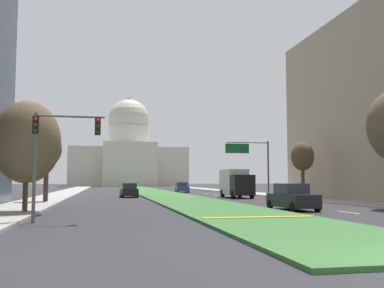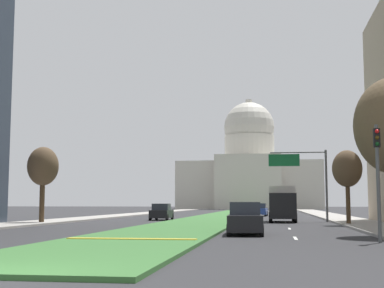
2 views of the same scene
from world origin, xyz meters
name	(u,v)px [view 2 (image 2 of 2)]	position (x,y,z in m)	size (l,w,h in m)	color
ground_plane	(231,214)	(0.00, 69.37, 0.00)	(305.21, 305.21, 0.00)	#2B2B2D
grass_median	(227,215)	(0.00, 62.43, 0.07)	(6.44, 124.86, 0.14)	#386B33
median_curb_nose	(131,239)	(0.00, 12.00, 0.16)	(5.80, 0.50, 0.04)	gold
lane_dashes_right	(285,221)	(7.26, 41.83, 0.00)	(0.16, 53.72, 0.01)	silver
sidewalk_left	(116,216)	(-13.30, 55.49, 0.07)	(4.00, 124.86, 0.15)	#9E9991
sidewalk_right	(334,217)	(13.30, 55.49, 0.07)	(4.00, 124.86, 0.15)	#9E9991
capitol_building	(249,170)	(0.00, 137.98, 10.43)	(38.09, 22.04, 30.01)	beige
traffic_light_near_right	(378,167)	(10.80, 13.33, 3.31)	(0.28, 0.35, 5.20)	#515456
overhead_guide_sign	(305,171)	(9.09, 39.07, 4.63)	(5.25, 0.20, 6.50)	#515456
street_tree_left_mid	(43,167)	(-12.61, 31.34, 4.65)	(2.56, 2.56, 6.34)	#4C3823
street_tree_right_mid	(347,169)	(11.93, 32.05, 4.29)	(2.29, 2.29, 5.79)	#4C3823
sedan_lead_stopped	(245,219)	(4.67, 18.53, 0.83)	(2.09, 4.41, 1.77)	black
sedan_midblock	(162,212)	(-4.81, 42.33, 0.77)	(1.99, 4.38, 1.64)	black
sedan_distant	(259,210)	(4.45, 59.67, 0.77)	(2.11, 4.21, 1.64)	navy
box_truck_delivery	(282,203)	(7.02, 38.88, 1.68)	(2.40, 6.40, 3.20)	black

